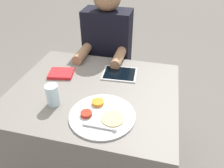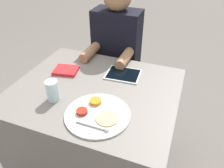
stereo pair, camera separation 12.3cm
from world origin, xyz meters
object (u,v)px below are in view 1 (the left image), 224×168
(red_notebook, at_px, (61,74))
(drinking_glass, at_px, (53,95))
(tablet_device, at_px, (120,74))
(thali_tray, at_px, (102,115))
(person_diner, at_px, (108,65))

(red_notebook, relative_size, drinking_glass, 1.47)
(tablet_device, bearing_deg, red_notebook, -165.37)
(thali_tray, relative_size, tablet_device, 1.46)
(red_notebook, bearing_deg, thali_tray, -40.49)
(red_notebook, relative_size, person_diner, 0.14)
(tablet_device, relative_size, person_diner, 0.18)
(tablet_device, distance_m, drinking_glass, 0.47)
(tablet_device, bearing_deg, person_diner, 115.97)
(thali_tray, bearing_deg, red_notebook, 139.51)
(thali_tray, xyz_separation_m, red_notebook, (-0.36, 0.31, 0.00))
(person_diner, bearing_deg, tablet_device, -64.03)
(thali_tray, height_order, red_notebook, thali_tray)
(red_notebook, distance_m, person_diner, 0.53)
(red_notebook, height_order, tablet_device, red_notebook)
(red_notebook, distance_m, tablet_device, 0.38)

